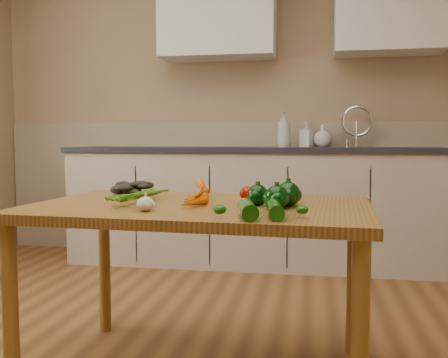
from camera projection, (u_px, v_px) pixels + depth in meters
The scene contains 18 objects.
room at pixel (136, 60), 1.85m from camera, with size 4.04×5.04×2.64m.
counter_run at pixel (254, 205), 3.85m from camera, with size 2.84×0.64×1.14m.
upper_cabinets at pixel (296, 10), 3.81m from camera, with size 2.15×0.35×0.70m.
table at pixel (200, 223), 1.97m from camera, with size 1.35×0.91×0.70m.
soap_bottle_a at pixel (284, 129), 3.88m from camera, with size 0.11×0.11×0.27m, color silver.
soap_bottle_b at pixel (307, 134), 3.91m from camera, with size 0.09×0.09×0.20m, color silver.
soap_bottle_c at pixel (323, 136), 3.87m from camera, with size 0.14×0.14×0.18m, color silver.
carrot_bunch at pixel (179, 195), 1.97m from camera, with size 0.24×0.19×0.07m, color #DD5E05, non-canonical shape.
leafy_greens at pixel (131, 185), 2.26m from camera, with size 0.19×0.17×0.09m, color black, non-canonical shape.
garlic_bulb at pixel (146, 204), 1.75m from camera, with size 0.06×0.06×0.05m, color silver.
pepper_a at pixel (258, 195), 1.91m from camera, with size 0.08×0.08×0.08m, color black.
pepper_b at pixel (288, 194), 1.89m from camera, with size 0.09×0.09×0.09m, color black.
pepper_c at pixel (277, 197), 1.81m from camera, with size 0.09×0.09×0.09m, color black.
tomato_a at pixel (248, 194), 2.05m from camera, with size 0.07×0.07×0.06m, color #990B02.
tomato_b at pixel (290, 192), 2.07m from camera, with size 0.07×0.07×0.07m, color #CF5E05.
tomato_c at pixel (291, 196), 1.97m from camera, with size 0.07×0.07×0.06m, color #CF5E05.
zucchini_a at pixel (275, 210), 1.61m from camera, with size 0.05×0.05×0.18m, color #0D4A07.
zucchini_b at pixel (248, 209), 1.61m from camera, with size 0.05×0.05×0.18m, color #0D4A07.
Camera 1 is at (0.65, -1.61, 0.95)m, focal length 40.00 mm.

